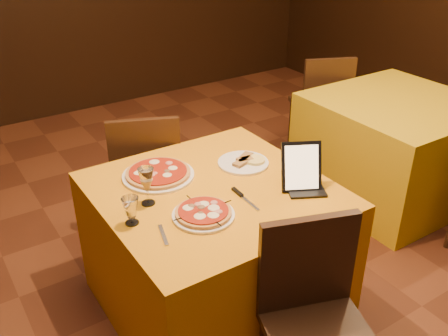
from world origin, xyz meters
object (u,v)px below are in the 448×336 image
main_table (214,249)px  chair_main_far (146,174)px  wine_glass (147,186)px  pizza_near (203,214)px  pizza_far (158,174)px  chair_side_far (319,104)px  tablet (301,166)px  water_glass (131,211)px  side_table (393,148)px

main_table → chair_main_far: chair_main_far is taller
wine_glass → main_table: bearing=-8.7°
pizza_near → pizza_far: bearing=90.8°
chair_side_far → pizza_near: 2.36m
pizza_near → tablet: size_ratio=1.16×
chair_side_far → water_glass: chair_side_far is taller
chair_main_far → tablet: tablet is taller
chair_main_far → pizza_near: 1.06m
chair_main_far → chair_side_far: (1.77, 0.31, 0.00)m
pizza_near → wine_glass: bearing=124.5°
chair_main_far → pizza_far: (-0.17, -0.56, 0.31)m
chair_side_far → pizza_far: 2.15m
tablet → pizza_far: bearing=165.4°
pizza_near → pizza_far: same height
pizza_far → tablet: tablet is taller
pizza_near → wine_glass: (-0.16, 0.23, 0.08)m
pizza_near → chair_side_far: bearing=34.1°
pizza_near → water_glass: (-0.29, 0.13, 0.05)m
wine_glass → water_glass: (-0.13, -0.11, -0.03)m
side_table → pizza_far: (-1.95, -0.05, 0.39)m
tablet → main_table: bearing=175.3°
pizza_near → wine_glass: wine_glass is taller
side_table → chair_main_far: 1.85m
pizza_near → side_table: bearing=14.1°
side_table → pizza_far: size_ratio=2.97×
wine_glass → pizza_far: bearing=53.0°
pizza_far → tablet: (0.54, -0.48, 0.10)m
chair_side_far → water_glass: bearing=52.0°
wine_glass → tablet: 0.75m
main_table → pizza_near: pizza_near is taller
side_table → tablet: size_ratio=4.51×
wine_glass → chair_side_far: bearing=27.1°
pizza_near → tablet: (0.53, -0.04, 0.10)m
chair_side_far → water_glass: 2.55m
wine_glass → tablet: bearing=-21.9°
wine_glass → water_glass: size_ratio=1.46×
main_table → chair_side_far: bearing=32.5°
main_table → tablet: 0.65m
chair_main_far → pizza_far: 0.66m
side_table → pizza_near: (-1.94, -0.49, 0.39)m
chair_side_far → wine_glass: bearing=51.2°
pizza_far → pizza_near: bearing=-89.2°
pizza_far → wine_glass: bearing=-127.0°
side_table → tablet: (-1.41, -0.53, 0.49)m
pizza_far → wine_glass: size_ratio=1.95×
main_table → tablet: size_ratio=4.51×
chair_main_far → main_table: bearing=112.5°
chair_main_far → wine_glass: 0.92m
chair_main_far → chair_side_far: size_ratio=1.00×
pizza_near → pizza_far: 0.44m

